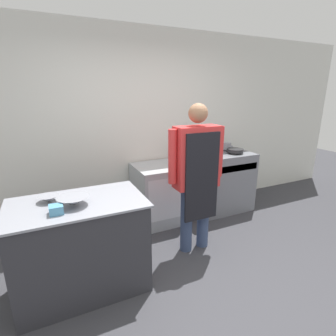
{
  "coord_description": "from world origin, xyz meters",
  "views": [
    {
      "loc": [
        -1.25,
        -1.7,
        1.84
      ],
      "look_at": [
        0.05,
        1.05,
        0.95
      ],
      "focal_mm": 28.0,
      "sensor_mm": 36.0,
      "label": 1
    }
  ],
  "objects_px": {
    "stove": "(218,181)",
    "person_cook": "(197,170)",
    "mixing_bowl": "(74,201)",
    "saute_pan": "(235,150)",
    "plastic_tub": "(56,210)",
    "sauce_pot": "(226,146)",
    "stock_pot": "(204,143)",
    "fridge_unit": "(157,194)"
  },
  "relations": [
    {
      "from": "person_cook",
      "to": "saute_pan",
      "type": "xyz_separation_m",
      "value": [
        1.12,
        0.71,
        -0.02
      ]
    },
    {
      "from": "person_cook",
      "to": "stock_pot",
      "type": "relative_size",
      "value": 5.76
    },
    {
      "from": "sauce_pot",
      "to": "fridge_unit",
      "type": "bearing_deg",
      "value": -175.67
    },
    {
      "from": "stove",
      "to": "person_cook",
      "type": "height_order",
      "value": "person_cook"
    },
    {
      "from": "stock_pot",
      "to": "sauce_pot",
      "type": "height_order",
      "value": "stock_pot"
    },
    {
      "from": "plastic_tub",
      "to": "sauce_pot",
      "type": "bearing_deg",
      "value": 25.27
    },
    {
      "from": "saute_pan",
      "to": "sauce_pot",
      "type": "distance_m",
      "value": 0.24
    },
    {
      "from": "mixing_bowl",
      "to": "saute_pan",
      "type": "relative_size",
      "value": 1.13
    },
    {
      "from": "person_cook",
      "to": "mixing_bowl",
      "type": "height_order",
      "value": "person_cook"
    },
    {
      "from": "plastic_tub",
      "to": "saute_pan",
      "type": "distance_m",
      "value": 2.79
    },
    {
      "from": "stove",
      "to": "saute_pan",
      "type": "distance_m",
      "value": 0.55
    },
    {
      "from": "person_cook",
      "to": "plastic_tub",
      "type": "xyz_separation_m",
      "value": [
        -1.49,
        -0.29,
        -0.06
      ]
    },
    {
      "from": "person_cook",
      "to": "mixing_bowl",
      "type": "bearing_deg",
      "value": -172.5
    },
    {
      "from": "stock_pot",
      "to": "saute_pan",
      "type": "height_order",
      "value": "stock_pot"
    },
    {
      "from": "sauce_pot",
      "to": "plastic_tub",
      "type": "bearing_deg",
      "value": -154.73
    },
    {
      "from": "stove",
      "to": "person_cook",
      "type": "relative_size",
      "value": 0.57
    },
    {
      "from": "stock_pot",
      "to": "sauce_pot",
      "type": "bearing_deg",
      "value": 0.0
    },
    {
      "from": "mixing_bowl",
      "to": "plastic_tub",
      "type": "bearing_deg",
      "value": -142.2
    },
    {
      "from": "mixing_bowl",
      "to": "sauce_pot",
      "type": "relative_size",
      "value": 1.71
    },
    {
      "from": "person_cook",
      "to": "mixing_bowl",
      "type": "distance_m",
      "value": 1.35
    },
    {
      "from": "person_cook",
      "to": "saute_pan",
      "type": "bearing_deg",
      "value": 32.28
    },
    {
      "from": "plastic_tub",
      "to": "fridge_unit",
      "type": "bearing_deg",
      "value": 39.89
    },
    {
      "from": "person_cook",
      "to": "stove",
      "type": "bearing_deg",
      "value": 41.71
    },
    {
      "from": "fridge_unit",
      "to": "saute_pan",
      "type": "xyz_separation_m",
      "value": [
        1.25,
        -0.14,
        0.55
      ]
    },
    {
      "from": "stove",
      "to": "mixing_bowl",
      "type": "relative_size",
      "value": 3.51
    },
    {
      "from": "stock_pot",
      "to": "stove",
      "type": "bearing_deg",
      "value": -28.18
    },
    {
      "from": "person_cook",
      "to": "saute_pan",
      "type": "distance_m",
      "value": 1.32
    },
    {
      "from": "sauce_pot",
      "to": "stove",
      "type": "bearing_deg",
      "value": -148.92
    },
    {
      "from": "person_cook",
      "to": "sauce_pot",
      "type": "distance_m",
      "value": 1.46
    },
    {
      "from": "mixing_bowl",
      "to": "saute_pan",
      "type": "distance_m",
      "value": 2.61
    },
    {
      "from": "saute_pan",
      "to": "plastic_tub",
      "type": "bearing_deg",
      "value": -159.08
    },
    {
      "from": "mixing_bowl",
      "to": "plastic_tub",
      "type": "relative_size",
      "value": 2.61
    },
    {
      "from": "person_cook",
      "to": "sauce_pot",
      "type": "bearing_deg",
      "value": 40.05
    },
    {
      "from": "stock_pot",
      "to": "sauce_pot",
      "type": "xyz_separation_m",
      "value": [
        0.42,
        0.0,
        -0.09
      ]
    },
    {
      "from": "stove",
      "to": "saute_pan",
      "type": "xyz_separation_m",
      "value": [
        0.2,
        -0.12,
        0.51
      ]
    },
    {
      "from": "saute_pan",
      "to": "sauce_pot",
      "type": "bearing_deg",
      "value": 90.0
    },
    {
      "from": "fridge_unit",
      "to": "saute_pan",
      "type": "relative_size",
      "value": 3.38
    },
    {
      "from": "plastic_tub",
      "to": "mixing_bowl",
      "type": "bearing_deg",
      "value": 37.8
    },
    {
      "from": "stock_pot",
      "to": "person_cook",
      "type": "bearing_deg",
      "value": -126.76
    },
    {
      "from": "fridge_unit",
      "to": "mixing_bowl",
      "type": "distance_m",
      "value": 1.67
    },
    {
      "from": "stove",
      "to": "stock_pot",
      "type": "bearing_deg",
      "value": 151.82
    },
    {
      "from": "stove",
      "to": "saute_pan",
      "type": "height_order",
      "value": "saute_pan"
    }
  ]
}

